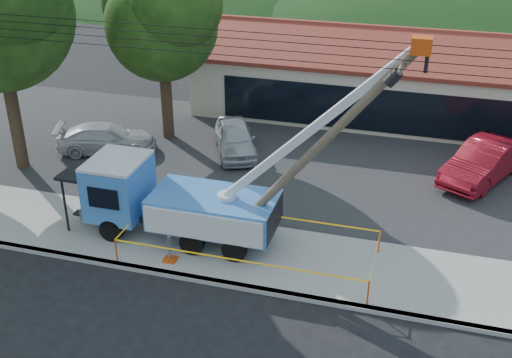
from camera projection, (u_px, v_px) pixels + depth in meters
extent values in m
plane|color=black|center=(214.00, 328.00, 19.26)|extent=(120.00, 120.00, 0.00)
cube|color=#9C9A92|center=(236.00, 286.00, 21.02)|extent=(60.00, 0.25, 0.15)
cube|color=#9C9A92|center=(252.00, 255.00, 22.65)|extent=(60.00, 4.00, 0.15)
cube|color=#28282B|center=(301.00, 162.00, 29.51)|extent=(60.00, 12.00, 0.10)
cube|color=#BBB694|center=(407.00, 82.00, 34.62)|extent=(22.00, 8.00, 3.40)
cube|color=black|center=(400.00, 113.00, 31.30)|extent=(18.04, 0.08, 2.21)
cube|color=maroon|center=(408.00, 52.00, 31.91)|extent=(22.50, 4.53, 1.52)
cube|color=maroon|center=(414.00, 33.00, 35.34)|extent=(22.50, 4.53, 1.52)
cube|color=maroon|center=(413.00, 30.00, 33.33)|extent=(22.50, 0.30, 0.25)
cylinder|color=#332316|center=(14.00, 116.00, 27.94)|extent=(0.56, 0.56, 5.06)
cylinder|color=#332316|center=(167.00, 99.00, 31.18)|extent=(0.56, 0.56, 4.18)
sphere|color=#16330E|center=(162.00, 24.00, 29.55)|extent=(5.25, 5.25, 5.25)
sphere|color=#16330E|center=(175.00, 4.00, 28.17)|extent=(4.20, 4.20, 4.20)
cylinder|color=black|center=(242.00, 56.00, 18.52)|extent=(60.00, 0.02, 0.02)
cylinder|color=black|center=(247.00, 48.00, 18.89)|extent=(60.00, 0.02, 0.02)
cylinder|color=black|center=(252.00, 40.00, 19.27)|extent=(60.00, 0.02, 0.02)
cylinder|color=black|center=(256.00, 33.00, 19.56)|extent=(60.00, 0.02, 0.02)
cylinder|color=black|center=(112.00, 230.00, 23.19)|extent=(0.87, 0.29, 0.87)
cylinder|color=black|center=(137.00, 203.00, 24.93)|extent=(0.87, 0.29, 0.87)
cylinder|color=black|center=(192.00, 243.00, 22.41)|extent=(0.87, 0.29, 0.87)
cylinder|color=black|center=(212.00, 215.00, 24.16)|extent=(0.87, 0.29, 0.87)
cylinder|color=black|center=(234.00, 249.00, 22.03)|extent=(0.87, 0.29, 0.87)
cylinder|color=black|center=(251.00, 220.00, 23.78)|extent=(0.87, 0.29, 0.87)
cube|color=black|center=(187.00, 220.00, 23.32)|extent=(6.41, 0.97, 0.24)
cube|color=#3B7BD1|center=(119.00, 187.00, 23.53)|extent=(1.94, 2.33, 2.04)
cube|color=silver|center=(116.00, 161.00, 23.05)|extent=(1.94, 2.33, 0.12)
cube|color=black|center=(96.00, 180.00, 23.70)|extent=(0.08, 1.75, 0.87)
cube|color=gray|center=(97.00, 202.00, 24.14)|extent=(0.15, 2.24, 0.49)
cube|color=#3B7BD1|center=(214.00, 210.00, 22.79)|extent=(4.47, 2.33, 1.17)
cylinder|color=silver|center=(227.00, 201.00, 22.48)|extent=(0.68, 0.68, 0.58)
cube|color=silver|center=(315.00, 127.00, 20.31)|extent=(6.18, 0.27, 6.00)
cube|color=gray|center=(324.00, 121.00, 20.13)|extent=(3.71, 0.17, 3.61)
cube|color=#D9430B|center=(422.00, 45.00, 18.08)|extent=(0.58, 0.49, 0.49)
cube|color=#D9430B|center=(170.00, 259.00, 22.20)|extent=(0.44, 0.44, 0.08)
cube|color=#D9430B|center=(266.00, 223.00, 24.40)|extent=(0.44, 0.44, 0.08)
cylinder|color=brown|center=(309.00, 156.00, 20.66)|extent=(6.47, 0.30, 7.94)
cube|color=brown|center=(402.00, 64.00, 18.52)|extent=(0.16, 1.71, 0.16)
cylinder|color=black|center=(396.00, 68.00, 19.10)|extent=(0.56, 0.34, 0.58)
cylinder|color=black|center=(393.00, 78.00, 18.29)|extent=(0.56, 0.34, 0.58)
cylinder|color=black|center=(65.00, 205.00, 23.48)|extent=(0.09, 0.09, 2.18)
cylinder|color=black|center=(114.00, 214.00, 22.94)|extent=(0.09, 0.09, 2.18)
cylinder|color=black|center=(81.00, 192.00, 24.41)|extent=(0.09, 0.09, 2.18)
cylinder|color=black|center=(128.00, 200.00, 23.87)|extent=(0.09, 0.09, 2.18)
cube|color=black|center=(93.00, 175.00, 23.16)|extent=(2.40, 1.51, 0.11)
cube|color=black|center=(105.00, 195.00, 24.18)|extent=(2.18, 0.10, 1.82)
cube|color=black|center=(99.00, 216.00, 23.94)|extent=(2.01, 0.41, 0.07)
cylinder|color=#D9430B|center=(116.00, 249.00, 22.00)|extent=(0.05, 0.05, 0.90)
cylinder|color=#D9430B|center=(368.00, 292.00, 19.85)|extent=(0.05, 0.05, 0.90)
cylinder|color=#D9430B|center=(379.00, 241.00, 22.48)|extent=(0.05, 0.05, 0.90)
cylinder|color=#D9430B|center=(153.00, 207.00, 24.62)|extent=(0.05, 0.05, 0.90)
cube|color=#E1B00B|center=(235.00, 259.00, 20.74)|extent=(8.63, 0.01, 0.05)
cube|color=#E1B00B|center=(375.00, 255.00, 20.98)|extent=(0.01, 3.07, 0.05)
cube|color=#E1B00B|center=(261.00, 214.00, 23.37)|extent=(8.63, 0.01, 0.05)
cube|color=#E1B00B|center=(135.00, 218.00, 23.12)|extent=(0.01, 3.07, 0.05)
imported|color=#B8BBC0|center=(235.00, 154.00, 30.39)|extent=(3.33, 4.60, 1.46)
imported|color=maroon|center=(480.00, 181.00, 27.91)|extent=(3.91, 5.33, 1.68)
imported|color=silver|center=(108.00, 153.00, 30.51)|extent=(4.97, 3.22, 1.34)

